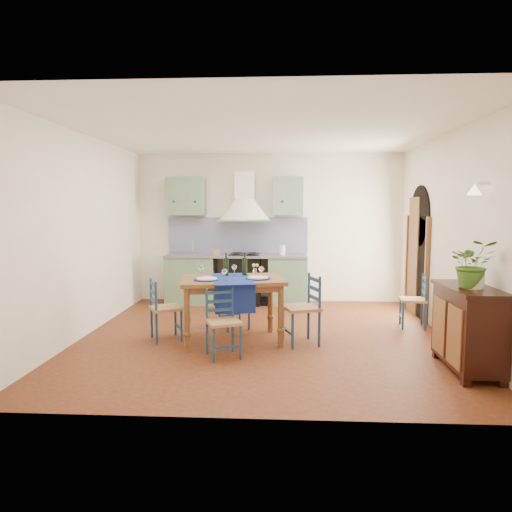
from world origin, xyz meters
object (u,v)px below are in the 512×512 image
Objects in this scene: potted_plant at (473,264)px; sideboard at (468,326)px; dining_table at (232,286)px; chair_near at (223,322)px.

sideboard is at bearing 85.38° from potted_plant.
dining_table is 2.90m from potted_plant.
dining_table is 2.90× the size of potted_plant.
dining_table reaches higher than chair_near.
sideboard is at bearing -20.20° from dining_table.
dining_table is 1.42× the size of sideboard.
potted_plant is at bearing -8.66° from chair_near.
chair_near is at bearing 171.34° from potted_plant.
dining_table is 2.86m from sideboard.
potted_plant reaches higher than sideboard.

